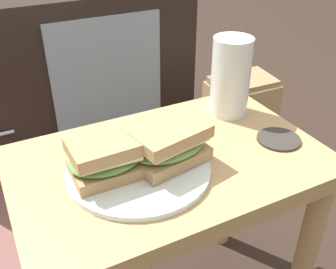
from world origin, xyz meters
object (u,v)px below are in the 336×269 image
Objects in this scene: sandwich_back at (168,144)px; plate at (139,169)px; tv_cabinet at (60,67)px; sandwich_front at (105,158)px; beer_glass at (230,77)px; coaster at (279,139)px; paper_bag at (238,124)px.

plate is at bearing 174.39° from sandwich_back.
tv_cabinet is 0.99m from sandwich_front.
beer_glass reaches higher than tv_cabinet.
plate is 2.95× the size of coaster.
tv_cabinet is 1.03m from coaster.
coaster is 0.63m from paper_bag.
sandwich_back is 0.44× the size of paper_bag.
sandwich_front is at bearing 174.39° from plate.
tv_cabinet is at bearing 82.02° from sandwich_front.
sandwich_front is 0.11m from sandwich_back.
paper_bag is (0.62, 0.44, -0.33)m from sandwich_front.
sandwich_front reaches higher than coaster.
sandwich_front is 0.34m from coaster.
coaster is (0.02, -0.14, -0.08)m from beer_glass.
sandwich_front is 1.45× the size of coaster.
coaster is (0.23, -0.03, -0.04)m from sandwich_back.
tv_cabinet reaches higher than plate.
coaster is (0.28, -0.03, -0.00)m from plate.
sandwich_back is at bearing -91.50° from tv_cabinet.
sandwich_back is at bearing -138.48° from paper_bag.
sandwich_front is at bearing 174.39° from sandwich_back.
tv_cabinet reaches higher than coaster.
sandwich_back is (0.11, -0.01, 0.00)m from sandwich_front.
plate is at bearing -5.61° from sandwich_front.
sandwich_back is at bearing -5.61° from sandwich_front.
beer_glass is 0.48× the size of paper_bag.
sandwich_back is (0.05, -0.01, 0.04)m from plate.
plate is 0.28m from coaster.
paper_bag is at bearing 59.15° from coaster.
sandwich_front is at bearing -161.73° from beer_glass.
plate is at bearing 173.55° from coaster.
beer_glass is at bearing 22.81° from plate.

